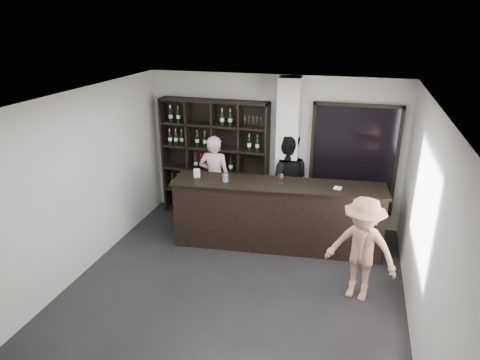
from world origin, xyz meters
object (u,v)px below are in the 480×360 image
(tasting_counter, at_px, (277,215))
(taster_pink, at_px, (215,178))
(customer, at_px, (361,249))
(taster_black, at_px, (286,181))
(wine_shelf, at_px, (215,159))

(tasting_counter, xyz_separation_m, taster_pink, (-1.45, 0.84, 0.26))
(tasting_counter, relative_size, taster_pink, 2.12)
(customer, bearing_deg, taster_black, 141.56)
(wine_shelf, height_order, tasting_counter, wine_shelf)
(taster_black, bearing_deg, wine_shelf, -16.16)
(wine_shelf, relative_size, taster_black, 1.27)
(taster_pink, distance_m, customer, 3.52)
(wine_shelf, bearing_deg, tasting_counter, -33.85)
(taster_pink, height_order, customer, taster_pink)
(tasting_counter, relative_size, customer, 2.31)
(wine_shelf, relative_size, customer, 1.51)
(wine_shelf, height_order, taster_black, wine_shelf)
(tasting_counter, bearing_deg, customer, -44.48)
(taster_pink, height_order, taster_black, taster_black)
(tasting_counter, xyz_separation_m, taster_black, (0.00, 0.84, 0.34))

